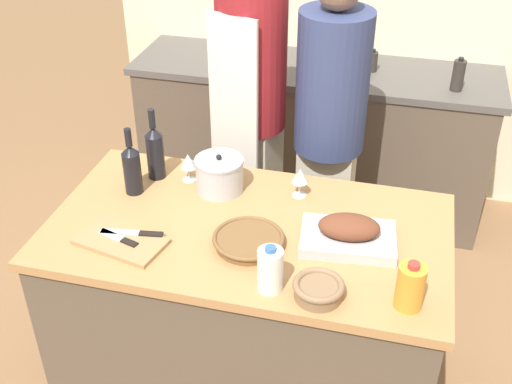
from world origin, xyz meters
TOP-DOWN VIEW (x-y plane):
  - ground_plane at (0.00, 0.00)m, footprint 12.00×12.00m
  - kitchen_island at (0.00, 0.00)m, footprint 1.59×0.88m
  - back_counter at (0.00, 1.52)m, footprint 2.15×0.60m
  - roasting_pan at (0.40, -0.01)m, footprint 0.38×0.28m
  - wicker_basket at (0.03, -0.11)m, footprint 0.28×0.28m
  - cutting_board at (-0.44, -0.22)m, footprint 0.37×0.25m
  - stock_pot at (-0.19, 0.23)m, footprint 0.21×0.21m
  - mixing_bowl at (0.34, -0.33)m, footprint 0.18×0.18m
  - juice_jug at (0.64, -0.30)m, footprint 0.10×0.10m
  - milk_jug at (0.17, -0.33)m, footprint 0.09×0.09m
  - wine_bottle_green at (-0.54, 0.12)m, footprint 0.08×0.08m
  - wine_bottle_dark at (-0.49, 0.26)m, footprint 0.08×0.08m
  - wine_glass_left at (-0.34, 0.27)m, footprint 0.07×0.07m
  - wine_glass_right at (0.15, 0.27)m, footprint 0.07×0.07m
  - knife_chef at (-0.41, -0.18)m, footprint 0.25×0.07m
  - knife_paring at (-0.45, -0.22)m, footprint 0.18×0.08m
  - stand_mixer at (0.03, 1.53)m, footprint 0.18×0.14m
  - condiment_bottle_tall at (-0.26, 1.40)m, footprint 0.06×0.06m
  - condiment_bottle_short at (0.79, 1.39)m, footprint 0.07×0.07m
  - condiment_bottle_extra at (0.32, 1.55)m, footprint 0.06×0.06m
  - person_cook_aproned at (-0.21, 0.85)m, footprint 0.35×0.38m
  - person_cook_guest at (0.20, 0.81)m, footprint 0.34×0.34m

SIDE VIEW (x-z plane):
  - ground_plane at x=0.00m, z-range 0.00..0.00m
  - kitchen_island at x=0.00m, z-range 0.00..0.86m
  - back_counter at x=0.00m, z-range 0.00..0.93m
  - cutting_board at x=-0.44m, z-range 0.86..0.88m
  - knife_chef at x=-0.41m, z-range 0.88..0.89m
  - knife_paring at x=-0.45m, z-range 0.88..0.89m
  - wicker_basket at x=0.03m, z-range 0.86..0.91m
  - mixing_bowl at x=0.34m, z-range 0.87..0.93m
  - roasting_pan at x=0.40m, z-range 0.85..0.97m
  - person_cook_guest at x=0.20m, z-range 0.09..1.78m
  - stock_pot at x=-0.19m, z-range 0.85..1.02m
  - milk_jug at x=0.17m, z-range 0.86..1.04m
  - juice_jug at x=0.64m, z-range 0.86..1.04m
  - wine_glass_left at x=-0.34m, z-range 0.89..1.02m
  - wine_glass_right at x=0.15m, z-range 0.89..1.02m
  - wine_bottle_green at x=-0.54m, z-range 0.83..1.13m
  - condiment_bottle_tall at x=-0.26m, z-range 0.92..1.05m
  - condiment_bottle_extra at x=0.32m, z-range 0.92..1.05m
  - wine_bottle_dark at x=-0.49m, z-range 0.83..1.16m
  - person_cook_aproned at x=-0.21m, z-range 0.10..1.89m
  - condiment_bottle_short at x=0.79m, z-range 0.92..1.11m
  - stand_mixer at x=0.03m, z-range 0.90..1.20m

